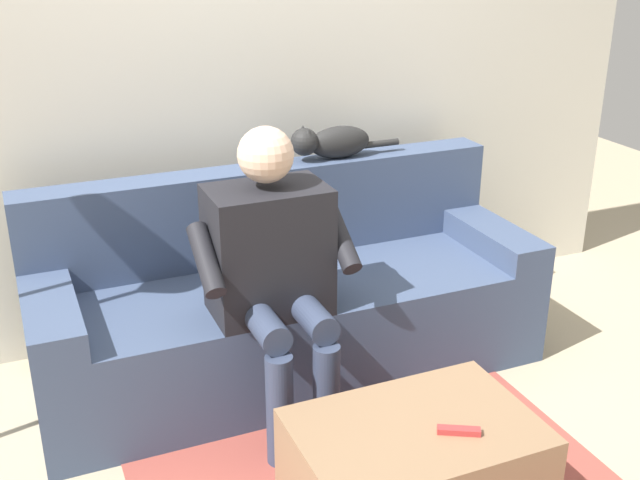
% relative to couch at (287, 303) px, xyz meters
% --- Properties ---
extents(ground_plane, '(8.00, 8.00, 0.00)m').
position_rel_couch_xyz_m(ground_plane, '(0.00, 0.73, -0.30)').
color(ground_plane, tan).
extents(back_wall, '(4.12, 0.06, 2.47)m').
position_rel_couch_xyz_m(back_wall, '(0.00, -0.52, 0.93)').
color(back_wall, beige).
rests_on(back_wall, ground).
extents(couch, '(2.12, 0.75, 0.85)m').
position_rel_couch_xyz_m(couch, '(0.00, 0.00, 0.00)').
color(couch, '#3D4C6B').
rests_on(couch, ground).
extents(coffee_table, '(0.74, 0.50, 0.41)m').
position_rel_couch_xyz_m(coffee_table, '(0.00, 1.12, -0.10)').
color(coffee_table, '#8C6B4C').
rests_on(coffee_table, ground).
extents(person_solo_seated, '(0.59, 0.54, 1.16)m').
position_rel_couch_xyz_m(person_solo_seated, '(0.17, 0.33, 0.36)').
color(person_solo_seated, black).
rests_on(person_solo_seated, ground).
extents(cat_on_backrest, '(0.52, 0.12, 0.16)m').
position_rel_couch_xyz_m(cat_on_backrest, '(-0.31, -0.24, 0.62)').
color(cat_on_backrest, black).
rests_on(cat_on_backrest, couch).
extents(remote_red, '(0.13, 0.09, 0.02)m').
position_rel_couch_xyz_m(remote_red, '(-0.10, 1.20, 0.12)').
color(remote_red, '#B73333').
rests_on(remote_red, coffee_table).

